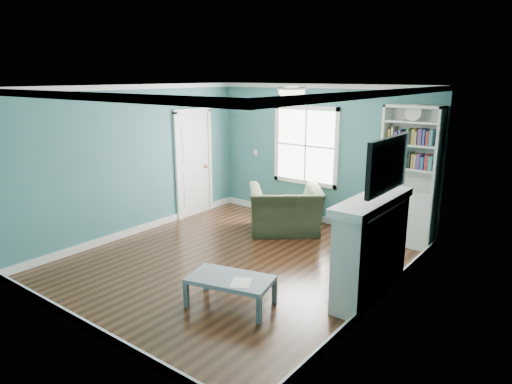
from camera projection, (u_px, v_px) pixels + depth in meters
The scene contains 13 objects.
floor at pixel (235, 261), 6.94m from camera, with size 5.00×5.00×0.00m, color black.
room_walls at pixel (234, 159), 6.55m from camera, with size 5.00×5.00×5.00m.
trim at pixel (234, 182), 6.63m from camera, with size 4.50×5.00×2.60m.
window at pixel (306, 146), 8.67m from camera, with size 1.40×0.06×1.50m.
bookshelf at pixel (408, 190), 7.44m from camera, with size 0.90×0.35×2.31m.
fireplace at pixel (372, 249), 5.71m from camera, with size 0.44×1.58×1.30m.
tv at pixel (388, 165), 5.37m from camera, with size 0.06×1.10×0.65m, color black.
door at pixel (194, 162), 9.06m from camera, with size 0.12×0.98×2.17m.
ceiling_fixture at pixel (292, 91), 5.85m from camera, with size 0.38×0.38×0.15m.
light_switch at pixel (256, 152), 9.44m from camera, with size 0.08×0.01×0.12m, color white.
recliner at pixel (285, 202), 8.13m from camera, with size 1.26×0.82×1.10m, color black.
coffee_table at pixel (231, 281), 5.54m from camera, with size 1.12×0.79×0.37m.
paper_sheet at pixel (241, 283), 5.39m from camera, with size 0.23×0.29×0.00m, color white.
Camera 1 is at (4.17, -4.95, 2.75)m, focal length 32.00 mm.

